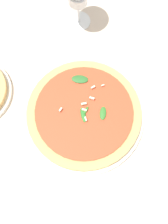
{
  "coord_description": "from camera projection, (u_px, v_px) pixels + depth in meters",
  "views": [
    {
      "loc": [
        -0.02,
        -0.18,
        0.65
      ],
      "look_at": [
        0.02,
        0.02,
        0.03
      ],
      "focal_mm": 42.0,
      "sensor_mm": 36.0,
      "label": 1
    }
  ],
  "objects": [
    {
      "name": "ground_plane",
      "position": [
        77.0,
        125.0,
        0.68
      ],
      "size": [
        6.0,
        6.0,
        0.0
      ],
      "primitive_type": "plane",
      "color": "beige"
    },
    {
      "name": "pizza_arugula_main",
      "position": [
        84.0,
        114.0,
        0.67
      ],
      "size": [
        0.31,
        0.31,
        0.05
      ],
      "color": "silver",
      "rests_on": "ground_plane"
    }
  ]
}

